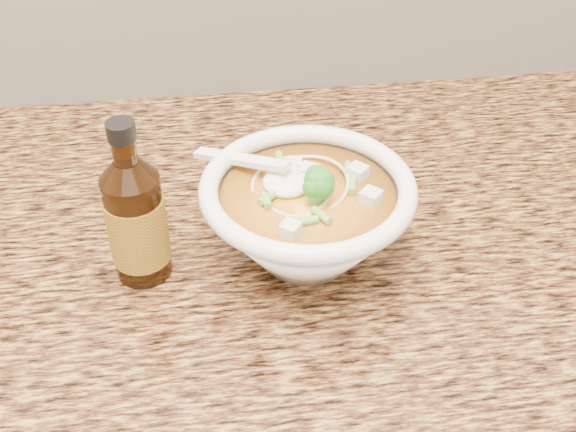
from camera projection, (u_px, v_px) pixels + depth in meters
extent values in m
cube|color=olive|center=(126.00, 252.00, 0.81)|extent=(4.00, 0.68, 0.04)
cylinder|color=white|center=(306.00, 252.00, 0.77)|extent=(0.09, 0.09, 0.01)
torus|color=white|center=(308.00, 188.00, 0.72)|extent=(0.22, 0.22, 0.02)
torus|color=beige|center=(289.00, 185.00, 0.74)|extent=(0.10, 0.10, 0.00)
torus|color=beige|center=(304.00, 189.00, 0.73)|extent=(0.08, 0.08, 0.00)
torus|color=beige|center=(290.00, 189.00, 0.74)|extent=(0.09, 0.09, 0.00)
torus|color=beige|center=(292.00, 189.00, 0.74)|extent=(0.14, 0.14, 0.00)
torus|color=beige|center=(320.00, 208.00, 0.72)|extent=(0.08, 0.08, 0.00)
torus|color=beige|center=(313.00, 198.00, 0.73)|extent=(0.12, 0.12, 0.00)
torus|color=beige|center=(299.00, 207.00, 0.73)|extent=(0.08, 0.08, 0.00)
torus|color=beige|center=(315.00, 208.00, 0.73)|extent=(0.12, 0.12, 0.00)
torus|color=beige|center=(324.00, 202.00, 0.74)|extent=(0.10, 0.10, 0.00)
cube|color=silver|center=(340.00, 211.00, 0.70)|extent=(0.02, 0.02, 0.02)
cube|color=silver|center=(278.00, 184.00, 0.73)|extent=(0.02, 0.02, 0.02)
cube|color=silver|center=(330.00, 196.00, 0.71)|extent=(0.02, 0.02, 0.02)
cube|color=silver|center=(293.00, 176.00, 0.74)|extent=(0.02, 0.02, 0.02)
cube|color=silver|center=(318.00, 181.00, 0.73)|extent=(0.02, 0.02, 0.02)
cube|color=silver|center=(304.00, 173.00, 0.74)|extent=(0.02, 0.02, 0.02)
ellipsoid|color=#196014|center=(316.00, 184.00, 0.70)|extent=(0.04, 0.04, 0.04)
cylinder|color=#72B043|center=(332.00, 155.00, 0.77)|extent=(0.02, 0.02, 0.01)
cylinder|color=#72B043|center=(311.00, 212.00, 0.69)|extent=(0.02, 0.01, 0.01)
cylinder|color=#72B043|center=(249.00, 214.00, 0.69)|extent=(0.02, 0.02, 0.01)
cylinder|color=#72B043|center=(282.00, 166.00, 0.75)|extent=(0.02, 0.02, 0.01)
cylinder|color=#72B043|center=(336.00, 183.00, 0.73)|extent=(0.02, 0.02, 0.01)
cylinder|color=#72B043|center=(354.00, 178.00, 0.74)|extent=(0.01, 0.02, 0.01)
cylinder|color=#72B043|center=(251.00, 216.00, 0.69)|extent=(0.02, 0.02, 0.01)
cylinder|color=#72B043|center=(348.00, 180.00, 0.73)|extent=(0.02, 0.02, 0.01)
ellipsoid|color=white|center=(287.00, 182.00, 0.73)|extent=(0.05, 0.05, 0.02)
cube|color=white|center=(241.00, 159.00, 0.75)|extent=(0.10, 0.09, 0.03)
cylinder|color=#331907|center=(137.00, 227.00, 0.72)|extent=(0.07, 0.07, 0.12)
cylinder|color=#331907|center=(124.00, 150.00, 0.66)|extent=(0.03, 0.03, 0.02)
cylinder|color=black|center=(121.00, 131.00, 0.65)|extent=(0.03, 0.03, 0.02)
cylinder|color=red|center=(138.00, 228.00, 0.72)|extent=(0.07, 0.07, 0.07)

